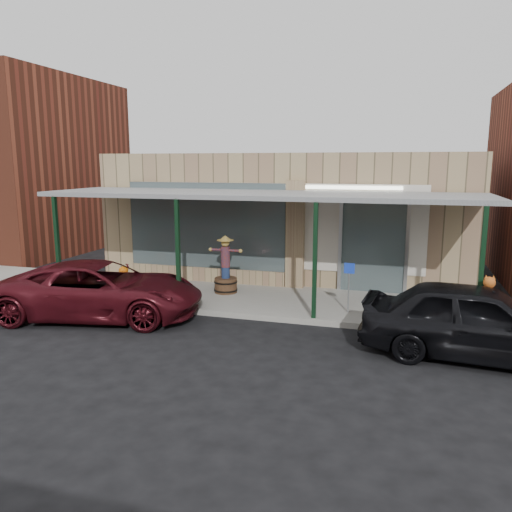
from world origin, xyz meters
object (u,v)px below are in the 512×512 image
(barrel_pumpkin, at_px, (124,278))
(car_maroon, at_px, (100,290))
(barrel_scarecrow, at_px, (226,273))
(parked_sedan, at_px, (478,321))
(handicap_sign, at_px, (349,281))

(barrel_pumpkin, xyz_separation_m, car_maroon, (0.91, -2.61, 0.34))
(barrel_pumpkin, bearing_deg, barrel_scarecrow, 1.26)
(barrel_scarecrow, height_order, barrel_pumpkin, barrel_scarecrow)
(barrel_pumpkin, relative_size, car_maroon, 0.13)
(parked_sedan, bearing_deg, handicap_sign, 59.93)
(handicap_sign, distance_m, car_maroon, 6.32)
(barrel_pumpkin, relative_size, parked_sedan, 0.14)
(car_maroon, bearing_deg, parked_sedan, -103.02)
(barrel_pumpkin, height_order, handicap_sign, handicap_sign)
(handicap_sign, relative_size, parked_sedan, 0.27)
(barrel_pumpkin, distance_m, parked_sedan, 10.19)
(handicap_sign, distance_m, parked_sedan, 3.40)
(barrel_scarecrow, distance_m, handicap_sign, 3.81)
(barrel_scarecrow, bearing_deg, handicap_sign, -0.04)
(barrel_scarecrow, relative_size, parked_sedan, 0.36)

